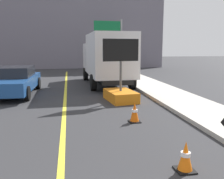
% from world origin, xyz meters
% --- Properties ---
extents(lane_center_stripe, '(0.14, 36.00, 0.01)m').
position_xyz_m(lane_center_stripe, '(0.00, 6.00, 0.00)').
color(lane_center_stripe, yellow).
rests_on(lane_center_stripe, ground).
extents(arrow_board_trailer, '(1.60, 1.93, 2.70)m').
position_xyz_m(arrow_board_trailer, '(2.43, 10.28, 0.48)').
color(arrow_board_trailer, orange).
rests_on(arrow_board_trailer, ground).
extents(box_truck, '(2.62, 6.88, 3.13)m').
position_xyz_m(box_truck, '(2.55, 15.01, 1.72)').
color(box_truck, black).
rests_on(box_truck, ground).
extents(pickup_car, '(2.10, 4.88, 1.38)m').
position_xyz_m(pickup_car, '(-2.47, 12.69, 0.70)').
color(pickup_car, navy).
rests_on(pickup_car, ground).
extents(highway_guide_sign, '(2.78, 0.39, 5.00)m').
position_xyz_m(highway_guide_sign, '(4.54, 23.62, 3.42)').
color(highway_guide_sign, gray).
rests_on(highway_guide_sign, ground).
extents(far_building_block, '(19.44, 7.37, 10.01)m').
position_xyz_m(far_building_block, '(1.35, 31.22, 5.01)').
color(far_building_block, slate).
rests_on(far_building_block, ground).
extents(traffic_cone_near_sign, '(0.36, 0.36, 0.59)m').
position_xyz_m(traffic_cone_near_sign, '(2.35, 3.93, 0.29)').
color(traffic_cone_near_sign, black).
rests_on(traffic_cone_near_sign, ground).
extents(traffic_cone_mid_lane, '(0.36, 0.36, 0.64)m').
position_xyz_m(traffic_cone_mid_lane, '(2.22, 7.14, 0.32)').
color(traffic_cone_mid_lane, black).
rests_on(traffic_cone_mid_lane, ground).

